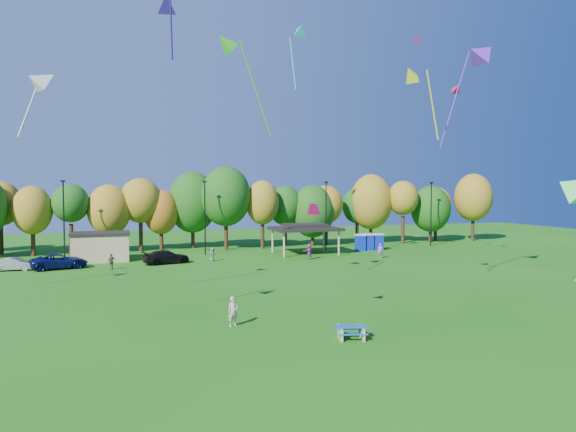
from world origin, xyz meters
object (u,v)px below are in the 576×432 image
object	(u,v)px
picnic_table	(351,331)
car_d	(166,257)
kite_flyer	(233,311)
porta_potties	(369,242)
car_a	(10,264)
car_c	(59,261)
car_b	(15,264)

from	to	relation	value
picnic_table	car_d	distance (m)	32.52
picnic_table	kite_flyer	xyz separation A→B (m)	(-5.55, 4.43, 0.47)
porta_potties	car_a	distance (m)	41.87
car_d	porta_potties	bearing A→B (deg)	-95.39
picnic_table	car_c	world-z (taller)	car_c
kite_flyer	car_d	bearing A→B (deg)	81.21
picnic_table	car_a	world-z (taller)	car_a
kite_flyer	car_a	distance (m)	31.96
car_b	picnic_table	bearing A→B (deg)	-140.44
picnic_table	car_d	bearing A→B (deg)	117.31
car_b	car_a	bearing A→B (deg)	81.28
kite_flyer	car_a	size ratio (longest dim) A/B	0.47
picnic_table	car_b	xyz separation A→B (m)	(-22.11, 31.40, 0.23)
kite_flyer	car_a	bearing A→B (deg)	109.48
kite_flyer	car_a	world-z (taller)	kite_flyer
car_a	car_d	xyz separation A→B (m)	(15.16, 0.17, 0.10)
kite_flyer	car_c	world-z (taller)	kite_flyer
car_a	car_c	distance (m)	4.53
porta_potties	kite_flyer	distance (m)	40.12
porta_potties	car_a	size ratio (longest dim) A/B	1.01
picnic_table	car_c	bearing A→B (deg)	134.17
kite_flyer	car_d	size ratio (longest dim) A/B	0.35
porta_potties	car_c	distance (m)	37.42
kite_flyer	car_c	bearing A→B (deg)	102.31
picnic_table	car_b	bearing A→B (deg)	139.34
kite_flyer	car_b	distance (m)	31.64
picnic_table	car_a	xyz separation A→B (m)	(-22.55, 31.50, 0.22)
picnic_table	car_a	size ratio (longest dim) A/B	0.51
car_b	car_d	bearing A→B (deg)	-84.55
car_a	car_b	xyz separation A→B (m)	(0.43, -0.10, 0.01)
porta_potties	car_d	size ratio (longest dim) A/B	0.75
picnic_table	car_d	world-z (taller)	car_d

